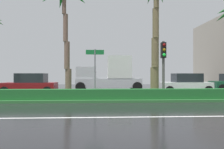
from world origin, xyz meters
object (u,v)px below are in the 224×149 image
Objects in this scene: street_name_sign at (95,67)px; car_in_traffic_leading at (30,84)px; car_in_traffic_second at (185,84)px; traffic_signal_median_right at (163,59)px; box_truck_lead at (109,75)px.

street_name_sign is 0.70× the size of car_in_traffic_leading.
car_in_traffic_second is (13.23, 0.32, 0.00)m from car_in_traffic_leading.
traffic_signal_median_right reaches higher than street_name_sign.
traffic_signal_median_right is 8.94m from box_truck_lead.
street_name_sign is 0.47× the size of box_truck_lead.
box_truck_lead is 1.49× the size of car_in_traffic_second.
car_in_traffic_leading and car_in_traffic_second have the same top height.
traffic_signal_median_right is at bearing 109.89° from box_truck_lead.
car_in_traffic_leading is 7.51m from box_truck_lead.
box_truck_lead reaches higher than car_in_traffic_second.
traffic_signal_median_right is at bearing -0.68° from street_name_sign.
car_in_traffic_second is (3.53, 5.32, -1.74)m from traffic_signal_median_right.
traffic_signal_median_right reaches higher than car_in_traffic_second.
street_name_sign is (-4.20, 0.05, -0.49)m from traffic_signal_median_right.
car_in_traffic_second is at bearing 34.29° from street_name_sign.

